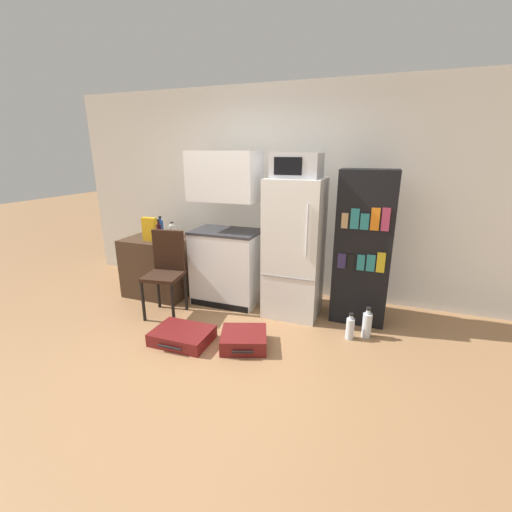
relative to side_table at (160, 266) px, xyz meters
name	(u,v)px	position (x,y,z in m)	size (l,w,h in m)	color
ground_plane	(207,363)	(1.37, -1.26, -0.39)	(24.00, 24.00, 0.00)	#A3754C
wall_back	(288,194)	(1.57, 0.74, 0.95)	(6.40, 0.10, 2.69)	silver
side_table	(160,266)	(0.00, 0.00, 0.00)	(0.83, 0.68, 0.78)	#422D1E
kitchen_hutch	(226,237)	(0.97, 0.07, 0.47)	(0.84, 0.55, 1.88)	white
refrigerator	(294,249)	(1.85, 0.05, 0.41)	(0.62, 0.61, 1.60)	silver
microwave	(297,165)	(1.85, 0.04, 1.34)	(0.51, 0.43, 0.26)	#B7B7BC
bookshelf	(363,248)	(2.60, 0.14, 0.46)	(0.59, 0.40, 1.70)	black
bottle_clear_short	(150,227)	(-0.29, 0.22, 0.47)	(0.08, 0.08, 0.19)	silver
bottle_blue_soda	(161,228)	(0.00, 0.08, 0.51)	(0.07, 0.07, 0.28)	#1E47A3
bottle_wine_dark	(159,233)	(0.20, -0.23, 0.52)	(0.06, 0.06, 0.30)	black
bottle_milk_white	(172,230)	(0.12, 0.17, 0.47)	(0.08, 0.08, 0.19)	white
cereal_box	(150,229)	(0.01, -0.16, 0.54)	(0.19, 0.07, 0.30)	gold
chair	(166,266)	(0.44, -0.48, 0.20)	(0.45, 0.46, 1.00)	black
suitcase_large_flat	(244,339)	(1.59, -0.88, -0.31)	(0.56, 0.54, 0.15)	maroon
suitcase_small_flat	(182,336)	(0.96, -1.02, -0.32)	(0.59, 0.46, 0.13)	maroon
water_bottle_front	(350,328)	(2.57, -0.36, -0.27)	(0.08, 0.08, 0.29)	silver
water_bottle_middle	(367,325)	(2.73, -0.26, -0.25)	(0.10, 0.10, 0.34)	silver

